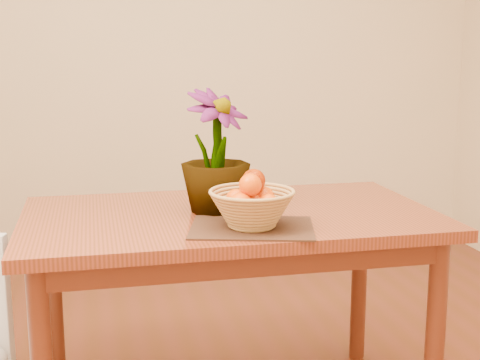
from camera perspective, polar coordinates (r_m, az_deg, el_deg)
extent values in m
cube|color=beige|center=(4.16, -6.47, 11.70)|extent=(4.00, 0.02, 2.70)
cube|color=maroon|center=(2.30, -0.85, -3.24)|extent=(1.40, 0.80, 0.04)
cube|color=#502112|center=(2.31, -0.85, -4.68)|extent=(1.28, 0.68, 0.08)
cylinder|color=#502112|center=(2.34, 16.30, -13.11)|extent=(0.06, 0.06, 0.71)
cylinder|color=#502112|center=(2.68, -15.60, -9.98)|extent=(0.06, 0.06, 0.71)
cylinder|color=#502112|center=(2.88, 10.14, -8.24)|extent=(0.06, 0.06, 0.71)
cube|color=#3A1F15|center=(2.08, 1.02, -4.10)|extent=(0.44, 0.37, 0.01)
cylinder|color=tan|center=(2.08, 1.02, -3.91)|extent=(0.14, 0.14, 0.01)
sphere|color=#F65D04|center=(2.06, 1.03, -1.98)|extent=(0.06, 0.06, 0.06)
sphere|color=#F65D04|center=(2.11, 1.97, -1.51)|extent=(0.07, 0.07, 0.07)
sphere|color=#F65D04|center=(2.10, -0.32, -1.68)|extent=(0.07, 0.07, 0.07)
sphere|color=#F65D04|center=(2.01, 0.03, -2.12)|extent=(0.07, 0.07, 0.07)
sphere|color=#F65D04|center=(2.03, 2.42, -2.12)|extent=(0.07, 0.07, 0.07)
sphere|color=#F65D04|center=(2.08, 1.18, -0.05)|extent=(0.07, 0.07, 0.07)
sphere|color=#F65D04|center=(2.02, 0.88, -0.43)|extent=(0.07, 0.07, 0.07)
sphere|color=#F65D04|center=(2.08, 1.18, -0.05)|extent=(0.07, 0.07, 0.07)
imported|color=#1F4E16|center=(2.26, -2.10, 2.45)|extent=(0.33, 0.33, 0.42)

